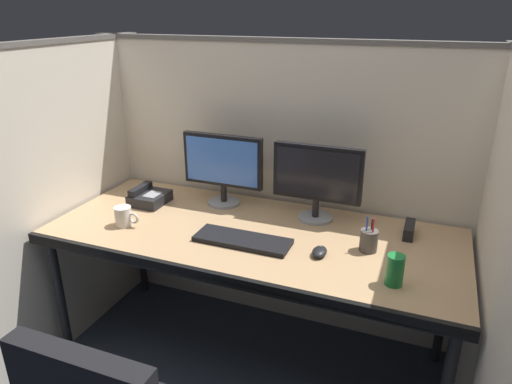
{
  "coord_description": "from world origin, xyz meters",
  "views": [
    {
      "loc": [
        0.72,
        -1.49,
        1.71
      ],
      "look_at": [
        0.0,
        0.35,
        0.92
      ],
      "focal_mm": 32.54,
      "sensor_mm": 36.0,
      "label": 1
    }
  ],
  "objects_px": {
    "monitor_right": "(317,178)",
    "pen_cup": "(369,240)",
    "desk": "(251,242)",
    "soda_can": "(395,270)",
    "desk_phone": "(149,197)",
    "computer_mouse": "(320,252)",
    "keyboard_main": "(242,240)",
    "coffee_mug": "(124,216)",
    "red_stapler": "(409,230)",
    "monitor_left": "(223,165)"
  },
  "relations": [
    {
      "from": "keyboard_main",
      "to": "computer_mouse",
      "type": "height_order",
      "value": "computer_mouse"
    },
    {
      "from": "pen_cup",
      "to": "keyboard_main",
      "type": "bearing_deg",
      "value": -166.42
    },
    {
      "from": "soda_can",
      "to": "coffee_mug",
      "type": "bearing_deg",
      "value": 177.55
    },
    {
      "from": "desk",
      "to": "desk_phone",
      "type": "xyz_separation_m",
      "value": [
        -0.64,
        0.13,
        0.08
      ]
    },
    {
      "from": "keyboard_main",
      "to": "coffee_mug",
      "type": "xyz_separation_m",
      "value": [
        -0.59,
        -0.05,
        0.04
      ]
    },
    {
      "from": "keyboard_main",
      "to": "red_stapler",
      "type": "xyz_separation_m",
      "value": [
        0.68,
        0.34,
        0.02
      ]
    },
    {
      "from": "soda_can",
      "to": "monitor_left",
      "type": "bearing_deg",
      "value": 153.05
    },
    {
      "from": "monitor_left",
      "to": "computer_mouse",
      "type": "relative_size",
      "value": 4.48
    },
    {
      "from": "monitor_left",
      "to": "pen_cup",
      "type": "relative_size",
      "value": 2.69
    },
    {
      "from": "monitor_left",
      "to": "coffee_mug",
      "type": "distance_m",
      "value": 0.55
    },
    {
      "from": "computer_mouse",
      "to": "coffee_mug",
      "type": "relative_size",
      "value": 0.76
    },
    {
      "from": "pen_cup",
      "to": "desk",
      "type": "bearing_deg",
      "value": -177.0
    },
    {
      "from": "red_stapler",
      "to": "keyboard_main",
      "type": "bearing_deg",
      "value": -153.39
    },
    {
      "from": "keyboard_main",
      "to": "pen_cup",
      "type": "xyz_separation_m",
      "value": [
        0.53,
        0.13,
        0.04
      ]
    },
    {
      "from": "keyboard_main",
      "to": "computer_mouse",
      "type": "xyz_separation_m",
      "value": [
        0.35,
        0.01,
        0.01
      ]
    },
    {
      "from": "monitor_right",
      "to": "soda_can",
      "type": "bearing_deg",
      "value": -47.28
    },
    {
      "from": "keyboard_main",
      "to": "coffee_mug",
      "type": "bearing_deg",
      "value": -175.37
    },
    {
      "from": "computer_mouse",
      "to": "pen_cup",
      "type": "height_order",
      "value": "pen_cup"
    },
    {
      "from": "soda_can",
      "to": "pen_cup",
      "type": "bearing_deg",
      "value": 119.5
    },
    {
      "from": "computer_mouse",
      "to": "red_stapler",
      "type": "height_order",
      "value": "red_stapler"
    },
    {
      "from": "desk",
      "to": "pen_cup",
      "type": "distance_m",
      "value": 0.54
    },
    {
      "from": "monitor_right",
      "to": "computer_mouse",
      "type": "height_order",
      "value": "monitor_right"
    },
    {
      "from": "monitor_left",
      "to": "desk_phone",
      "type": "distance_m",
      "value": 0.44
    },
    {
      "from": "desk",
      "to": "monitor_left",
      "type": "relative_size",
      "value": 4.42
    },
    {
      "from": "computer_mouse",
      "to": "pen_cup",
      "type": "xyz_separation_m",
      "value": [
        0.18,
        0.12,
        0.03
      ]
    },
    {
      "from": "desk",
      "to": "soda_can",
      "type": "height_order",
      "value": "soda_can"
    },
    {
      "from": "monitor_right",
      "to": "coffee_mug",
      "type": "distance_m",
      "value": 0.94
    },
    {
      "from": "desk_phone",
      "to": "computer_mouse",
      "type": "bearing_deg",
      "value": -12.51
    },
    {
      "from": "desk",
      "to": "monitor_right",
      "type": "relative_size",
      "value": 4.42
    },
    {
      "from": "soda_can",
      "to": "pen_cup",
      "type": "xyz_separation_m",
      "value": [
        -0.13,
        0.23,
        -0.01
      ]
    },
    {
      "from": "desk",
      "to": "coffee_mug",
      "type": "bearing_deg",
      "value": -165.94
    },
    {
      "from": "monitor_right",
      "to": "desk",
      "type": "bearing_deg",
      "value": -132.85
    },
    {
      "from": "desk_phone",
      "to": "pen_cup",
      "type": "relative_size",
      "value": 1.19
    },
    {
      "from": "computer_mouse",
      "to": "soda_can",
      "type": "bearing_deg",
      "value": -19.79
    },
    {
      "from": "computer_mouse",
      "to": "desk_phone",
      "type": "bearing_deg",
      "value": 167.49
    },
    {
      "from": "monitor_left",
      "to": "desk_phone",
      "type": "relative_size",
      "value": 2.26
    },
    {
      "from": "desk",
      "to": "monitor_right",
      "type": "xyz_separation_m",
      "value": [
        0.24,
        0.26,
        0.27
      ]
    },
    {
      "from": "red_stapler",
      "to": "soda_can",
      "type": "relative_size",
      "value": 1.23
    },
    {
      "from": "monitor_right",
      "to": "pen_cup",
      "type": "distance_m",
      "value": 0.41
    },
    {
      "from": "desk_phone",
      "to": "soda_can",
      "type": "relative_size",
      "value": 1.56
    },
    {
      "from": "computer_mouse",
      "to": "coffee_mug",
      "type": "height_order",
      "value": "coffee_mug"
    },
    {
      "from": "computer_mouse",
      "to": "red_stapler",
      "type": "relative_size",
      "value": 0.64
    },
    {
      "from": "soda_can",
      "to": "keyboard_main",
      "type": "bearing_deg",
      "value": 171.27
    },
    {
      "from": "coffee_mug",
      "to": "pen_cup",
      "type": "bearing_deg",
      "value": 8.92
    },
    {
      "from": "keyboard_main",
      "to": "soda_can",
      "type": "height_order",
      "value": "soda_can"
    },
    {
      "from": "monitor_right",
      "to": "monitor_left",
      "type": "bearing_deg",
      "value": 178.6
    },
    {
      "from": "coffee_mug",
      "to": "soda_can",
      "type": "bearing_deg",
      "value": -2.45
    },
    {
      "from": "desk",
      "to": "coffee_mug",
      "type": "distance_m",
      "value": 0.62
    },
    {
      "from": "coffee_mug",
      "to": "desk_phone",
      "type": "bearing_deg",
      "value": 99.36
    },
    {
      "from": "coffee_mug",
      "to": "pen_cup",
      "type": "relative_size",
      "value": 0.79
    }
  ]
}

